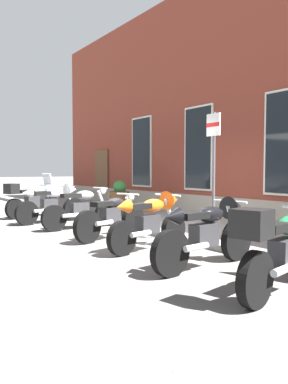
{
  "coord_description": "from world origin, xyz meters",
  "views": [
    {
      "loc": [
        7.33,
        -5.0,
        1.46
      ],
      "look_at": [
        -1.19,
        0.82,
        0.87
      ],
      "focal_mm": 36.86,
      "sensor_mm": 36.0,
      "label": 1
    }
  ],
  "objects_px": {
    "motorcycle_silver_touring": "(31,199)",
    "motorcycle_green_touring": "(282,247)",
    "motorcycle_black_sport": "(210,230)",
    "motorcycle_grey_naked": "(82,209)",
    "motorcycle_black_naked": "(112,216)",
    "motorcycle_orange_sport": "(152,218)",
    "parking_sign": "(214,157)",
    "motorcycle_white_sport": "(54,202)",
    "barrel_planter": "(120,200)"
  },
  "relations": [
    {
      "from": "motorcycle_orange_sport",
      "to": "motorcycle_black_sport",
      "type": "relative_size",
      "value": 0.91
    },
    {
      "from": "barrel_planter",
      "to": "motorcycle_green_touring",
      "type": "bearing_deg",
      "value": -16.6
    },
    {
      "from": "motorcycle_silver_touring",
      "to": "motorcycle_green_touring",
      "type": "relative_size",
      "value": 0.91
    },
    {
      "from": "motorcycle_black_naked",
      "to": "parking_sign",
      "type": "bearing_deg",
      "value": 44.21
    },
    {
      "from": "motorcycle_silver_touring",
      "to": "motorcycle_black_sport",
      "type": "relative_size",
      "value": 0.89
    },
    {
      "from": "parking_sign",
      "to": "motorcycle_black_sport",
      "type": "bearing_deg",
      "value": -45.53
    },
    {
      "from": "motorcycle_black_naked",
      "to": "motorcycle_orange_sport",
      "type": "bearing_deg",
      "value": 2.12
    },
    {
      "from": "motorcycle_black_naked",
      "to": "barrel_planter",
      "type": "distance_m",
      "value": 3.58
    },
    {
      "from": "motorcycle_silver_touring",
      "to": "motorcycle_green_touring",
      "type": "height_order",
      "value": "motorcycle_green_touring"
    },
    {
      "from": "motorcycle_grey_naked",
      "to": "motorcycle_green_touring",
      "type": "bearing_deg",
      "value": -3.06
    },
    {
      "from": "motorcycle_silver_touring",
      "to": "barrel_planter",
      "type": "xyz_separation_m",
      "value": [
        1.66,
        2.18,
        -0.01
      ]
    },
    {
      "from": "motorcycle_orange_sport",
      "to": "motorcycle_silver_touring",
      "type": "bearing_deg",
      "value": -177.48
    },
    {
      "from": "motorcycle_white_sport",
      "to": "motorcycle_black_sport",
      "type": "distance_m",
      "value": 6.08
    },
    {
      "from": "motorcycle_orange_sport",
      "to": "barrel_planter",
      "type": "relative_size",
      "value": 1.92
    },
    {
      "from": "motorcycle_grey_naked",
      "to": "parking_sign",
      "type": "relative_size",
      "value": 0.85
    },
    {
      "from": "motorcycle_black_sport",
      "to": "motorcycle_orange_sport",
      "type": "bearing_deg",
      "value": 177.77
    },
    {
      "from": "motorcycle_white_sport",
      "to": "motorcycle_orange_sport",
      "type": "height_order",
      "value": "motorcycle_white_sport"
    },
    {
      "from": "motorcycle_black_sport",
      "to": "parking_sign",
      "type": "xyz_separation_m",
      "value": [
        -1.45,
        1.47,
        1.15
      ]
    },
    {
      "from": "motorcycle_white_sport",
      "to": "motorcycle_black_naked",
      "type": "height_order",
      "value": "motorcycle_white_sport"
    },
    {
      "from": "motorcycle_black_sport",
      "to": "parking_sign",
      "type": "bearing_deg",
      "value": 134.47
    },
    {
      "from": "motorcycle_black_sport",
      "to": "motorcycle_green_touring",
      "type": "bearing_deg",
      "value": -8.83
    },
    {
      "from": "barrel_planter",
      "to": "motorcycle_white_sport",
      "type": "bearing_deg",
      "value": -93.99
    },
    {
      "from": "motorcycle_silver_touring",
      "to": "barrel_planter",
      "type": "distance_m",
      "value": 2.74
    },
    {
      "from": "motorcycle_orange_sport",
      "to": "motorcycle_green_touring",
      "type": "relative_size",
      "value": 0.94
    },
    {
      "from": "motorcycle_black_naked",
      "to": "motorcycle_orange_sport",
      "type": "height_order",
      "value": "motorcycle_orange_sport"
    },
    {
      "from": "motorcycle_silver_touring",
      "to": "parking_sign",
      "type": "bearing_deg",
      "value": 15.25
    },
    {
      "from": "motorcycle_black_naked",
      "to": "motorcycle_black_sport",
      "type": "relative_size",
      "value": 0.94
    },
    {
      "from": "motorcycle_grey_naked",
      "to": "motorcycle_black_naked",
      "type": "bearing_deg",
      "value": -3.16
    },
    {
      "from": "parking_sign",
      "to": "motorcycle_orange_sport",
      "type": "bearing_deg",
      "value": -94.61
    },
    {
      "from": "motorcycle_grey_naked",
      "to": "motorcycle_orange_sport",
      "type": "height_order",
      "value": "motorcycle_orange_sport"
    },
    {
      "from": "motorcycle_black_naked",
      "to": "motorcycle_grey_naked",
      "type": "bearing_deg",
      "value": 176.84
    },
    {
      "from": "motorcycle_grey_naked",
      "to": "barrel_planter",
      "type": "height_order",
      "value": "barrel_planter"
    },
    {
      "from": "motorcycle_white_sport",
      "to": "motorcycle_green_touring",
      "type": "height_order",
      "value": "motorcycle_green_touring"
    },
    {
      "from": "motorcycle_silver_touring",
      "to": "motorcycle_orange_sport",
      "type": "relative_size",
      "value": 0.98
    },
    {
      "from": "motorcycle_black_sport",
      "to": "motorcycle_green_touring",
      "type": "relative_size",
      "value": 1.03
    },
    {
      "from": "parking_sign",
      "to": "barrel_planter",
      "type": "height_order",
      "value": "parking_sign"
    },
    {
      "from": "motorcycle_orange_sport",
      "to": "motorcycle_black_sport",
      "type": "distance_m",
      "value": 1.56
    },
    {
      "from": "motorcycle_green_touring",
      "to": "barrel_planter",
      "type": "bearing_deg",
      "value": 163.4
    },
    {
      "from": "motorcycle_grey_naked",
      "to": "parking_sign",
      "type": "height_order",
      "value": "parking_sign"
    },
    {
      "from": "motorcycle_silver_touring",
      "to": "motorcycle_black_sport",
      "type": "xyz_separation_m",
      "value": [
        7.6,
        0.2,
        0.01
      ]
    },
    {
      "from": "motorcycle_silver_touring",
      "to": "motorcycle_white_sport",
      "type": "height_order",
      "value": "motorcycle_silver_touring"
    },
    {
      "from": "barrel_planter",
      "to": "motorcycle_grey_naked",
      "type": "bearing_deg",
      "value": -54.95
    },
    {
      "from": "motorcycle_black_naked",
      "to": "motorcycle_orange_sport",
      "type": "distance_m",
      "value": 1.39
    },
    {
      "from": "motorcycle_white_sport",
      "to": "motorcycle_green_touring",
      "type": "bearing_deg",
      "value": -1.19
    },
    {
      "from": "parking_sign",
      "to": "barrel_planter",
      "type": "distance_m",
      "value": 4.67
    },
    {
      "from": "motorcycle_grey_naked",
      "to": "motorcycle_orange_sport",
      "type": "distance_m",
      "value": 3.06
    },
    {
      "from": "motorcycle_black_naked",
      "to": "motorcycle_silver_touring",
      "type": "bearing_deg",
      "value": -177.37
    },
    {
      "from": "parking_sign",
      "to": "motorcycle_grey_naked",
      "type": "bearing_deg",
      "value": -156.66
    },
    {
      "from": "motorcycle_white_sport",
      "to": "motorcycle_orange_sport",
      "type": "bearing_deg",
      "value": 1.61
    },
    {
      "from": "motorcycle_green_touring",
      "to": "motorcycle_black_naked",
      "type": "bearing_deg",
      "value": 176.98
    }
  ]
}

